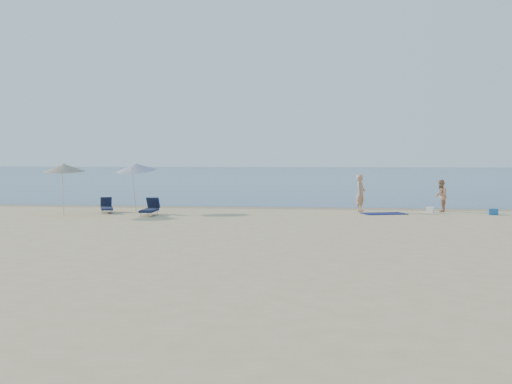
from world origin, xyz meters
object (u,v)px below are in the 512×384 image
person_left (360,193)px  person_right (441,196)px  blue_cooler (493,212)px  umbrella_near (136,167)px

person_left → person_right: size_ratio=1.16×
person_left → blue_cooler: (5.90, -0.98, -0.75)m
person_left → blue_cooler: size_ratio=4.40×
person_left → blue_cooler: person_left is taller
person_right → blue_cooler: 2.61m
blue_cooler → umbrella_near: umbrella_near is taller
person_left → umbrella_near: size_ratio=0.72×
person_right → umbrella_near: size_ratio=0.62×
blue_cooler → umbrella_near: 16.73m
person_right → umbrella_near: 14.68m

